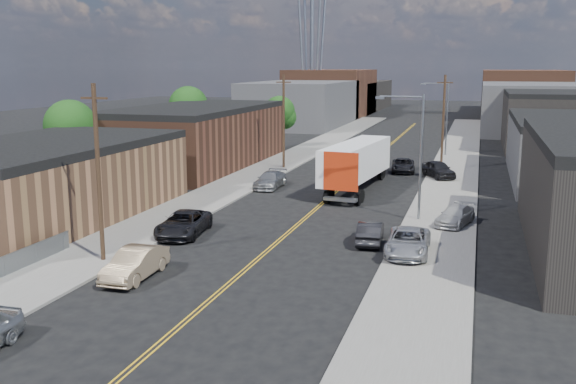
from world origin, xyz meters
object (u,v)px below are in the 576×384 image
Objects in this scene: semi_truck at (360,161)px; car_right_lot_c at (438,169)px; car_right_lot_a at (408,242)px; car_left_d at (270,180)px; car_left_b at (135,264)px; car_left_c at (183,224)px; car_right_oncoming at (370,232)px; car_right_lot_b at (455,216)px; car_ahead_truck at (403,165)px.

car_right_lot_c is (6.56, 6.95, -1.50)m from semi_truck.
car_right_lot_c is at bearing 88.23° from car_right_lot_a.
car_left_b is at bearing -87.50° from car_left_d.
semi_truck is 3.19× the size of car_right_lot_a.
car_left_c reaches higher than car_left_d.
car_right_lot_c is (13.20, 35.11, 0.17)m from car_left_b.
car_left_c is 12.14m from car_right_oncoming.
car_right_oncoming is at bearing 0.24° from car_left_c.
car_right_lot_c is (2.56, 24.94, 0.27)m from car_right_oncoming.
car_right_lot_c is at bearing 113.87° from car_right_lot_b.
car_right_lot_c reaches higher than car_left_b.
car_right_lot_b is 0.87× the size of car_ahead_truck.
car_right_oncoming is 0.97× the size of car_right_lot_b.
car_left_b is at bearing -110.45° from car_ahead_truck.
car_left_d is (-1.11, 25.97, -0.06)m from car_left_b.
car_ahead_truck is (-1.20, 28.10, 0.00)m from car_right_oncoming.
car_right_lot_b is at bearing 44.48° from car_left_b.
car_right_lot_c is (14.31, 9.14, 0.24)m from car_left_d.
car_left_b is at bearing -150.55° from car_right_lot_a.
semi_truck is 3.49× the size of car_right_lot_c.
car_right_oncoming is (4.00, -18.00, -1.76)m from semi_truck.
car_right_lot_a is at bearing -89.51° from car_ahead_truck.
car_left_d reaches higher than car_right_lot_b.
car_right_lot_a is at bearing 29.91° from car_left_b.
semi_truck is at bearing 143.07° from car_right_lot_b.
car_left_d is (-7.75, -2.20, -1.73)m from semi_truck.
car_right_oncoming is at bearing -94.15° from car_ahead_truck.
car_left_b is (-6.64, -28.17, -1.67)m from semi_truck.
car_left_d reaches higher than car_right_oncoming.
car_left_d is 0.96× the size of car_right_lot_a.
car_left_d is at bearing -58.36° from car_right_oncoming.
semi_truck is 3.95× the size of car_right_oncoming.
car_right_lot_a reaches higher than car_left_d.
car_right_lot_c reaches higher than car_right_lot_b.
car_right_lot_b is (8.92, -12.17, -1.68)m from semi_truck.
car_ahead_truck is at bearing 62.89° from car_left_c.
semi_truck is 21.19m from car_left_c.
car_right_lot_a is (6.56, -20.17, -1.58)m from semi_truck.
car_right_lot_c is at bearing 52.79° from semi_truck.
car_left_b is 22.32m from car_right_lot_b.
car_left_d is at bearing -137.22° from car_ahead_truck.
semi_truck is at bearing 15.88° from car_left_d.
car_right_oncoming is at bearing 42.38° from car_left_b.
semi_truck is 18.52m from car_right_oncoming.
car_right_oncoming is at bearing -113.35° from car_right_lot_b.
car_left_b is at bearing -138.99° from car_right_lot_c.
car_left_c is at bearing -139.71° from car_right_lot_b.
car_right_oncoming is 0.88× the size of car_right_lot_c.
car_left_c is 30.24m from car_right_lot_c.
car_left_c is 1.06× the size of car_right_lot_a.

